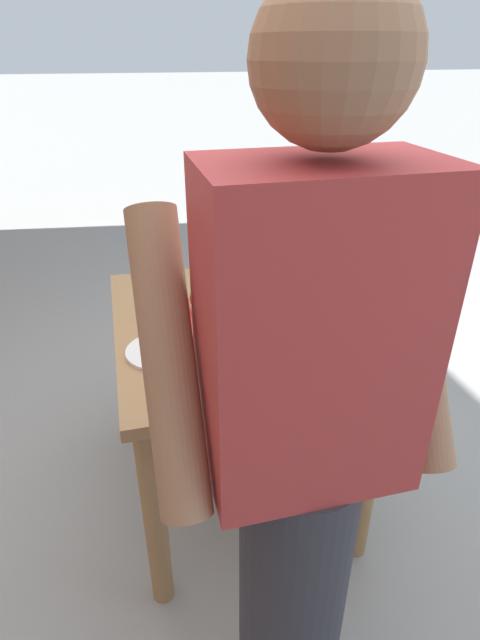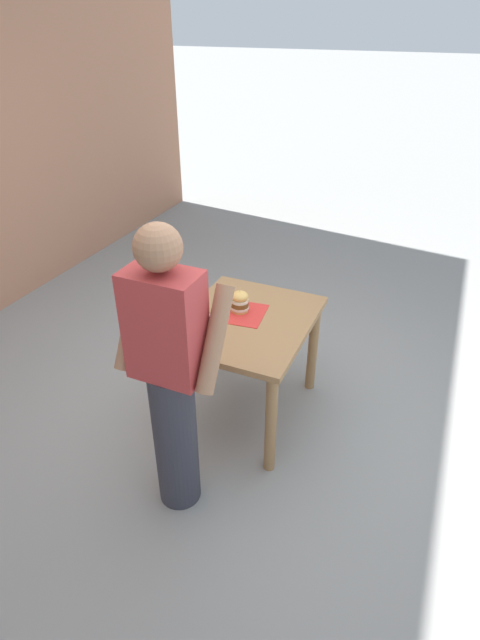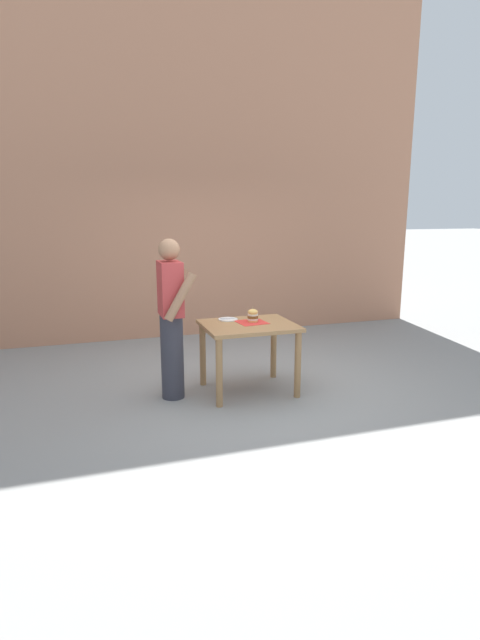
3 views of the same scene
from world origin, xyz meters
TOP-DOWN VIEW (x-y plane):
  - ground_plane at (0.00, 0.00)m, footprint 80.00×80.00m
  - patio_table at (0.00, 0.00)m, footprint 0.81×0.99m
  - serving_paper at (0.06, -0.05)m, footprint 0.34×0.34m
  - sandwich at (0.08, -0.07)m, footprint 0.12×0.12m
  - pickle_spear at (0.17, -0.08)m, footprint 0.03×0.09m
  - side_plate_with_forks at (0.27, 0.16)m, footprint 0.22×0.22m
  - diner_across_table at (0.06, 0.83)m, footprint 0.55×0.35m

SIDE VIEW (x-z plane):
  - ground_plane at x=0.00m, z-range 0.00..0.00m
  - patio_table at x=0.00m, z-range 0.24..1.01m
  - serving_paper at x=0.06m, z-range 0.76..0.77m
  - side_plate_with_forks at x=0.27m, z-range 0.76..0.78m
  - pickle_spear at x=0.17m, z-range 0.77..0.79m
  - sandwich at x=0.08m, z-range 0.75..0.93m
  - diner_across_table at x=0.06m, z-range 0.04..1.73m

